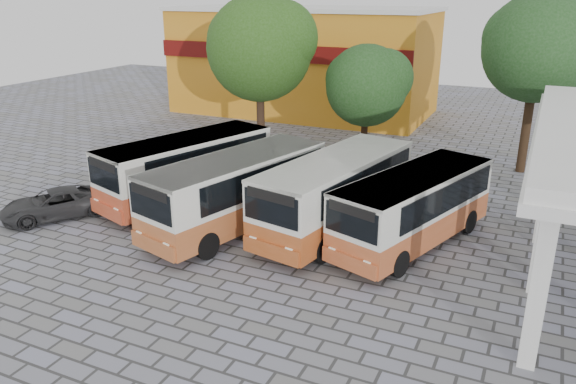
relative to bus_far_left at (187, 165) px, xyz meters
The scene contains 10 objects.
ground 8.77m from the bus_far_left, 28.71° to the right, with size 90.00×90.00×0.00m, color slate.
shophouse_block 22.26m from the bus_far_left, 99.03° to the left, with size 20.40×10.40×8.30m.
bus_far_left is the anchor object (origin of this frame).
bus_centre_left 4.18m from the bus_far_left, 26.41° to the right, with size 4.81×9.14×3.11m.
bus_centre_right 7.55m from the bus_far_left, ahead, with size 4.28×9.09×3.13m.
bus_far_right 10.79m from the bus_far_left, ahead, with size 4.88×8.60×2.91m.
tree_left 10.44m from the bus_far_left, 95.21° to the left, with size 6.56×6.25×9.41m.
tree_middle 11.69m from the bus_far_left, 60.52° to the left, with size 4.85×4.62×6.77m.
tree_right 19.07m from the bus_far_left, 39.69° to the left, with size 5.94×5.66×9.54m.
parked_car 6.06m from the bus_far_left, 135.29° to the right, with size 2.08×4.52×1.26m, color #292A2B.
Camera 1 is at (7.36, -16.69, 9.51)m, focal length 35.00 mm.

